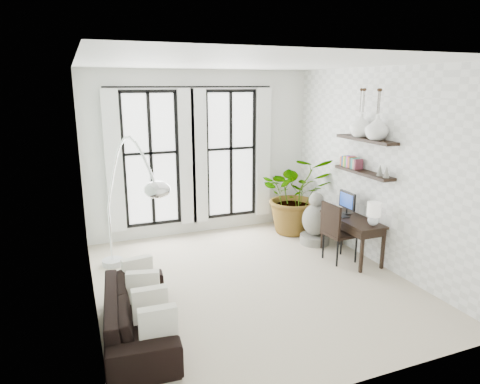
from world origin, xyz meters
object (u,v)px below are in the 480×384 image
desk (354,221)px  arc_lamp (127,171)px  plant (296,194)px  sofa (139,313)px  buddha (315,222)px  desk_chair (336,229)px

desk → arc_lamp: bearing=177.3°
plant → desk: 1.64m
sofa → buddha: bearing=-56.9°
sofa → arc_lamp: size_ratio=0.77×
sofa → desk: (3.75, 0.97, 0.40)m
buddha → desk: bearing=-78.1°
desk → desk_chair: bearing=172.8°
plant → desk_chair: (-0.10, -1.58, -0.21)m
desk → arc_lamp: size_ratio=0.49×
arc_lamp → plant: bearing=22.9°
plant → arc_lamp: 3.85m
sofa → arc_lamp: 1.88m
sofa → desk_chair: bearing=-68.2°
plant → arc_lamp: arc_lamp is taller
plant → desk_chair: plant is taller
sofa → arc_lamp: bearing=0.3°
plant → desk: plant is taller
desk → buddha: bearing=101.9°
sofa → plant: bearing=-48.4°
desk_chair → buddha: (0.13, 0.86, -0.17)m
buddha → plant: bearing=92.6°
plant → buddha: (0.03, -0.71, -0.37)m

